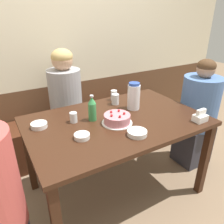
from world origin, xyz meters
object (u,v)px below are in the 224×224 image
object	(u,v)px
water_pitcher	(134,96)
birthday_cake	(117,119)
glass_water_tall	(114,95)
glass_tumbler_short	(115,99)
bench_seat	(81,131)
glass_shot_small	(73,117)
bowl_side_dish	(82,136)
person_grey_tee	(197,115)
person_teal_shirt	(67,109)
napkin_holder	(200,117)
bowl_rice_small	(137,133)
bowl_soup_white	(39,125)
soju_bottle	(92,108)

from	to	relation	value
water_pitcher	birthday_cake	bearing A→B (deg)	-148.88
glass_water_tall	glass_tumbler_short	world-z (taller)	same
bench_seat	glass_tumbler_short	bearing A→B (deg)	-73.44
glass_tumbler_short	glass_shot_small	xyz separation A→B (m)	(-0.48, -0.15, -0.01)
bowl_side_dish	glass_tumbler_short	xyz separation A→B (m)	(0.53, 0.41, 0.03)
glass_tumbler_short	person_grey_tee	bearing A→B (deg)	-21.52
person_teal_shirt	napkin_holder	bearing A→B (deg)	34.30
birthday_cake	person_teal_shirt	bearing A→B (deg)	100.87
water_pitcher	glass_shot_small	xyz separation A→B (m)	(-0.57, 0.03, -0.08)
birthday_cake	water_pitcher	bearing A→B (deg)	31.12
napkin_holder	bowl_rice_small	world-z (taller)	napkin_holder
bowl_rice_small	napkin_holder	bearing A→B (deg)	-7.99
person_teal_shirt	bowl_rice_small	bearing A→B (deg)	9.77
bench_seat	glass_water_tall	xyz separation A→B (m)	(0.20, -0.45, 0.58)
bowl_soup_white	glass_shot_small	size ratio (longest dim) A/B	1.50
water_pitcher	person_teal_shirt	xyz separation A→B (m)	(-0.43, 0.62, -0.27)
bowl_rice_small	person_teal_shirt	world-z (taller)	person_teal_shirt
glass_water_tall	person_teal_shirt	bearing A→B (deg)	137.54
soju_bottle	glass_water_tall	bearing A→B (deg)	37.56
napkin_holder	person_teal_shirt	bearing A→B (deg)	124.30
glass_shot_small	bowl_rice_small	bearing A→B (deg)	-53.27
birthday_cake	napkin_holder	world-z (taller)	napkin_holder
birthday_cake	water_pitcher	world-z (taller)	water_pitcher
birthday_cake	person_teal_shirt	xyz separation A→B (m)	(-0.15, 0.79, -0.19)
bench_seat	water_pitcher	distance (m)	1.00
bowl_rice_small	bowl_side_dish	size ratio (longest dim) A/B	1.29
soju_bottle	glass_shot_small	bearing A→B (deg)	163.42
glass_tumbler_short	glass_shot_small	bearing A→B (deg)	-162.74
bowl_rice_small	person_grey_tee	distance (m)	1.04
birthday_cake	glass_water_tall	xyz separation A→B (m)	(0.23, 0.44, 0.01)
bench_seat	water_pitcher	xyz separation A→B (m)	(0.25, -0.72, 0.65)
bowl_rice_small	glass_shot_small	xyz separation A→B (m)	(-0.32, 0.43, 0.02)
water_pitcher	glass_tumbler_short	bearing A→B (deg)	116.50
glass_tumbler_short	bench_seat	bearing A→B (deg)	106.56
glass_water_tall	person_grey_tee	world-z (taller)	person_grey_tee
birthday_cake	soju_bottle	world-z (taller)	soju_bottle
bench_seat	person_grey_tee	world-z (taller)	person_grey_tee
napkin_holder	bowl_side_dish	bearing A→B (deg)	165.45
bowl_rice_small	glass_water_tall	distance (m)	0.70
soju_bottle	person_grey_tee	xyz separation A→B (m)	(1.16, -0.13, -0.29)
glass_water_tall	birthday_cake	bearing A→B (deg)	-117.85
bowl_soup_white	bowl_side_dish	xyz separation A→B (m)	(0.22, -0.31, -0.00)
glass_shot_small	person_grey_tee	distance (m)	1.34
napkin_holder	bowl_side_dish	distance (m)	0.97
bowl_side_dish	glass_tumbler_short	world-z (taller)	glass_tumbler_short
napkin_holder	person_teal_shirt	world-z (taller)	person_teal_shirt
person_teal_shirt	person_grey_tee	bearing A→B (deg)	56.49
glass_shot_small	person_teal_shirt	xyz separation A→B (m)	(0.14, 0.60, -0.19)
person_teal_shirt	glass_tumbler_short	bearing A→B (deg)	37.43
birthday_cake	glass_tumbler_short	xyz separation A→B (m)	(0.19, 0.34, 0.01)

